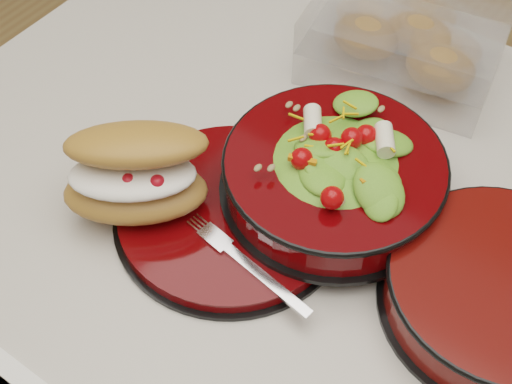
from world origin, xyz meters
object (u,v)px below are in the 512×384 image
Objects in this scene: salad_bowl at (335,168)px; fork at (250,266)px; extra_bowl at (501,291)px; pastry_box at (405,42)px; croissant at (137,173)px; dinner_plate at (231,213)px.

salad_bowl is 1.66× the size of fork.
extra_bowl is (0.21, -0.02, -0.03)m from salad_bowl.
fork is 0.57× the size of pastry_box.
croissant is 0.15m from fork.
pastry_box reaches higher than extra_bowl.
salad_bowl is 0.94× the size of pastry_box.
extra_bowl reaches higher than fork.
salad_bowl reaches higher than extra_bowl.
fork is (0.15, -0.00, -0.04)m from croissant.
salad_bowl reaches higher than fork.
salad_bowl is 0.21m from croissant.
pastry_box reaches higher than dinner_plate.
dinner_plate is at bearing -132.19° from salad_bowl.
pastry_box is at bearing 99.90° from salad_bowl.
salad_bowl is at bearing 2.79° from fork.
croissant reaches higher than pastry_box.
fork is at bearing -96.23° from pastry_box.
salad_bowl is 0.21m from extra_bowl.
croissant is 1.16× the size of fork.
dinner_plate is 1.04× the size of salad_bowl.
salad_bowl is 1.43× the size of croissant.
salad_bowl is 0.14m from fork.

